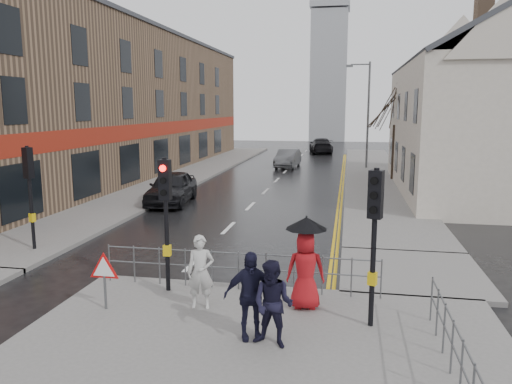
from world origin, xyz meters
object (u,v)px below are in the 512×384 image
at_px(pedestrian_d, 250,295).
at_px(car_parked, 172,188).
at_px(car_mid, 288,158).
at_px(pedestrian_with_umbrella, 306,260).
at_px(pedestrian_a, 201,272).
at_px(pedestrian_b, 273,304).

distance_m(pedestrian_d, car_parked, 15.59).
relative_size(car_parked, car_mid, 1.08).
height_order(pedestrian_with_umbrella, car_mid, pedestrian_with_umbrella).
bearing_deg(pedestrian_a, car_parked, 102.42).
bearing_deg(pedestrian_b, car_mid, 109.63).
distance_m(pedestrian_a, car_parked, 13.80).
relative_size(pedestrian_a, pedestrian_d, 0.95).
xyz_separation_m(pedestrian_a, car_mid, (-1.51, 29.00, -0.28)).
bearing_deg(pedestrian_with_umbrella, pedestrian_b, -102.80).
bearing_deg(pedestrian_with_umbrella, pedestrian_d, -118.94).
distance_m(pedestrian_a, car_mid, 29.04).
relative_size(pedestrian_a, pedestrian_b, 1.00).
bearing_deg(car_parked, pedestrian_with_umbrella, -63.41).
relative_size(pedestrian_with_umbrella, pedestrian_d, 1.20).
height_order(pedestrian_b, car_mid, pedestrian_b).
xyz_separation_m(pedestrian_b, car_mid, (-3.44, 30.57, -0.28)).
relative_size(pedestrian_with_umbrella, car_mid, 0.49).
relative_size(pedestrian_a, car_mid, 0.39).
bearing_deg(car_mid, pedestrian_with_umbrella, -78.86).
height_order(car_parked, car_mid, car_parked).
relative_size(pedestrian_d, car_parked, 0.38).
bearing_deg(pedestrian_a, pedestrian_b, -49.60).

